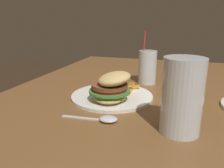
{
  "coord_description": "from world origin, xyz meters",
  "views": [
    {
      "loc": [
        0.61,
        -0.03,
        1.01
      ],
      "look_at": [
        -0.05,
        -0.23,
        0.81
      ],
      "focal_mm": 35.0,
      "sensor_mm": 36.0,
      "label": 1
    }
  ],
  "objects_px": {
    "juice_glass": "(147,68)",
    "meal_plate_near": "(112,90)",
    "spoon": "(105,119)",
    "beer_glass": "(182,97)"
  },
  "relations": [
    {
      "from": "meal_plate_near",
      "to": "spoon",
      "type": "height_order",
      "value": "meal_plate_near"
    },
    {
      "from": "juice_glass",
      "to": "spoon",
      "type": "distance_m",
      "value": 0.39
    },
    {
      "from": "juice_glass",
      "to": "spoon",
      "type": "relative_size",
      "value": 1.37
    },
    {
      "from": "meal_plate_near",
      "to": "juice_glass",
      "type": "distance_m",
      "value": 0.25
    },
    {
      "from": "beer_glass",
      "to": "spoon",
      "type": "relative_size",
      "value": 1.14
    },
    {
      "from": "juice_glass",
      "to": "meal_plate_near",
      "type": "bearing_deg",
      "value": -18.24
    },
    {
      "from": "spoon",
      "to": "juice_glass",
      "type": "bearing_deg",
      "value": 78.81
    },
    {
      "from": "meal_plate_near",
      "to": "beer_glass",
      "type": "relative_size",
      "value": 1.55
    },
    {
      "from": "juice_glass",
      "to": "beer_glass",
      "type": "bearing_deg",
      "value": 18.93
    },
    {
      "from": "meal_plate_near",
      "to": "juice_glass",
      "type": "xyz_separation_m",
      "value": [
        -0.24,
        0.08,
        0.03
      ]
    }
  ]
}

